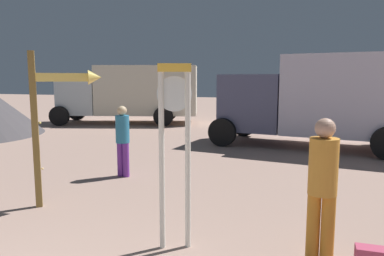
% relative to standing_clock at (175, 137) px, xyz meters
% --- Properties ---
extents(standing_clock, '(0.42, 0.25, 2.33)m').
position_rel_standing_clock_xyz_m(standing_clock, '(0.00, 0.00, 0.00)').
color(standing_clock, white).
rests_on(standing_clock, ground_plane).
extents(arrow_sign, '(1.02, 0.82, 2.59)m').
position_rel_standing_clock_xyz_m(arrow_sign, '(-2.43, 0.91, 0.26)').
color(arrow_sign, olive).
rests_on(arrow_sign, ground_plane).
extents(person_near_clock, '(0.33, 0.33, 1.71)m').
position_rel_standing_clock_xyz_m(person_near_clock, '(1.75, 0.16, -0.47)').
color(person_near_clock, orange).
rests_on(person_near_clock, ground_plane).
extents(person_distant, '(0.30, 0.30, 1.56)m').
position_rel_standing_clock_xyz_m(person_distant, '(-2.30, 2.87, -0.55)').
color(person_distant, '#72319E').
rests_on(person_distant, ground_plane).
extents(box_truck_near, '(6.99, 3.28, 2.86)m').
position_rel_standing_clock_xyz_m(box_truck_near, '(2.29, 7.85, 0.13)').
color(box_truck_near, silver).
rests_on(box_truck_near, ground_plane).
extents(box_truck_far, '(7.14, 4.20, 2.76)m').
position_rel_standing_clock_xyz_m(box_truck_far, '(-6.64, 11.85, 0.11)').
color(box_truck_far, beige).
rests_on(box_truck_far, ground_plane).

